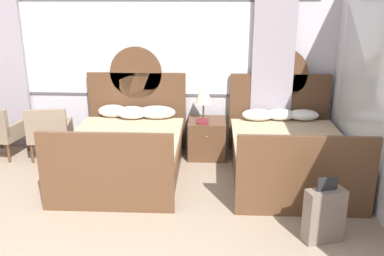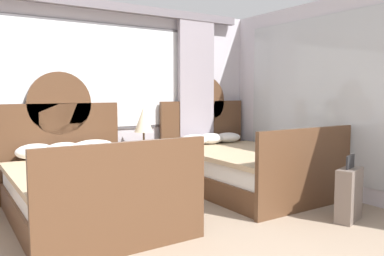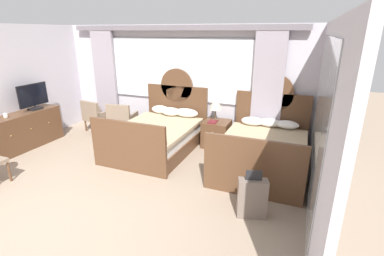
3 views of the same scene
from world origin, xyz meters
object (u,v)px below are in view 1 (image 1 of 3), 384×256
(bed_near_window, at_px, (126,149))
(armchair_by_window_left, at_px, (49,131))
(nightstand_between_beds, at_px, (207,138))
(table_lamp_on_nightstand, at_px, (204,92))
(suitcase_on_floor, at_px, (324,215))
(bed_near_mirror, at_px, (288,152))
(book_on_nightstand, at_px, (203,121))

(bed_near_window, height_order, armchair_by_window_left, bed_near_window)
(nightstand_between_beds, bearing_deg, bed_near_window, -149.54)
(table_lamp_on_nightstand, relative_size, suitcase_on_floor, 0.84)
(bed_near_window, bearing_deg, table_lamp_on_nightstand, 34.71)
(bed_near_mirror, xyz_separation_m, suitcase_on_floor, (0.11, -1.66, -0.05))
(nightstand_between_beds, height_order, suitcase_on_floor, suitcase_on_floor)
(book_on_nightstand, distance_m, suitcase_on_floor, 2.62)
(bed_near_mirror, height_order, suitcase_on_floor, bed_near_mirror)
(table_lamp_on_nightstand, distance_m, suitcase_on_floor, 2.86)
(bed_near_mirror, bearing_deg, bed_near_window, 179.85)
(book_on_nightstand, bearing_deg, bed_near_window, -152.66)
(armchair_by_window_left, relative_size, suitcase_on_floor, 1.15)
(bed_near_window, xyz_separation_m, suitcase_on_floor, (2.42, -1.67, -0.05))
(bed_near_window, distance_m, suitcase_on_floor, 2.94)
(armchair_by_window_left, bearing_deg, bed_near_mirror, -7.74)
(bed_near_mirror, bearing_deg, table_lamp_on_nightstand, 147.88)
(bed_near_window, height_order, nightstand_between_beds, bed_near_window)
(nightstand_between_beds, xyz_separation_m, armchair_by_window_left, (-2.46, -0.19, 0.15))
(suitcase_on_floor, bearing_deg, book_on_nightstand, 120.77)
(bed_near_mirror, distance_m, armchair_by_window_left, 3.65)
(bed_near_window, height_order, bed_near_mirror, same)
(table_lamp_on_nightstand, bearing_deg, suitcase_on_floor, -61.39)
(nightstand_between_beds, distance_m, suitcase_on_floor, 2.67)
(bed_near_window, xyz_separation_m, book_on_nightstand, (1.09, 0.56, 0.26))
(book_on_nightstand, relative_size, suitcase_on_floor, 0.35)
(bed_near_mirror, xyz_separation_m, book_on_nightstand, (-1.22, 0.57, 0.27))
(bed_near_mirror, distance_m, book_on_nightstand, 1.38)
(bed_near_mirror, height_order, book_on_nightstand, bed_near_mirror)
(bed_near_window, height_order, table_lamp_on_nightstand, bed_near_window)
(table_lamp_on_nightstand, relative_size, armchair_by_window_left, 0.73)
(bed_near_window, relative_size, armchair_by_window_left, 2.66)
(armchair_by_window_left, xyz_separation_m, suitcase_on_floor, (3.72, -2.15, -0.15))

